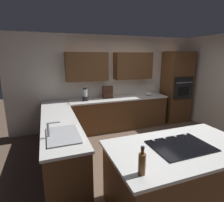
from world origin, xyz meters
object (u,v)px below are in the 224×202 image
wall_oven (176,87)px  oil_bottle (142,163)px  sink_unit (62,135)px  mixing_bowl (148,94)px  blender (85,95)px  spice_rack (108,92)px  cooktop (180,146)px

wall_oven → oil_bottle: bearing=46.9°
sink_unit → oil_bottle: size_ratio=2.34×
sink_unit → mixing_bowl: bearing=-142.8°
blender → spice_rack: (-0.65, -0.09, 0.02)m
wall_oven → cooktop: 3.68m
mixing_bowl → cooktop: bearing=66.3°
mixing_bowl → spice_rack: size_ratio=0.56×
oil_bottle → sink_unit: bearing=-61.3°
sink_unit → oil_bottle: 1.36m
sink_unit → spice_rack: bearing=-123.9°
spice_rack → oil_bottle: size_ratio=1.12×
blender → spice_rack: bearing=-172.4°
wall_oven → sink_unit: (3.68, 2.04, -0.17)m
spice_rack → oil_bottle: bearing=76.8°
mixing_bowl → oil_bottle: bearing=57.9°
cooktop → mixing_bowl: bearing=-113.7°
wall_oven → blender: size_ratio=6.51×
sink_unit → spice_rack: spice_rack is taller
wall_oven → cooktop: wall_oven is taller
mixing_bowl → blender: bearing=0.0°
wall_oven → spice_rack: 2.25m
sink_unit → cooktop: sink_unit is taller
sink_unit → mixing_bowl: sink_unit is taller
wall_oven → blender: 2.90m
cooktop → mixing_bowl: (-1.27, -2.89, 0.04)m
cooktop → oil_bottle: bearing=23.7°
blender → mixing_bowl: 1.90m
wall_oven → mixing_bowl: (1.00, 0.00, -0.13)m
sink_unit → spice_rack: size_ratio=2.10×
blender → mixing_bowl: size_ratio=1.77×
cooktop → spice_rack: spice_rack is taller
blender → mixing_bowl: blender is taller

